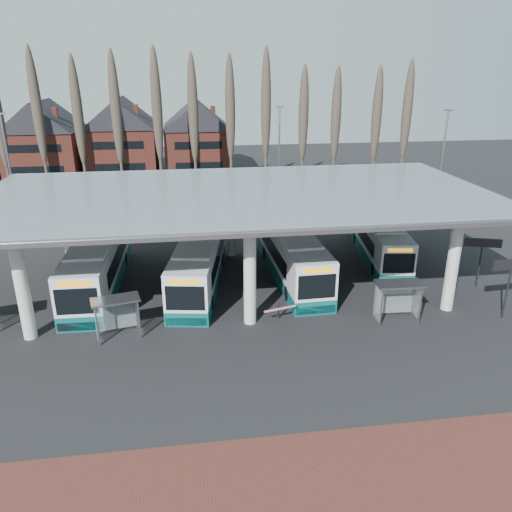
{
  "coord_description": "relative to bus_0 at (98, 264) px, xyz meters",
  "views": [
    {
      "loc": [
        -3.26,
        -22.68,
        13.81
      ],
      "look_at": [
        0.99,
        7.0,
        2.31
      ],
      "focal_mm": 35.0,
      "sensor_mm": 36.0,
      "label": 1
    }
  ],
  "objects": [
    {
      "name": "shelter_1",
      "position": [
        1.98,
        -6.93,
        0.08
      ],
      "size": [
        2.71,
        1.77,
        2.32
      ],
      "rotation": [
        0.0,
        0.0,
        0.22
      ],
      "color": "gray",
      "rests_on": "ground"
    },
    {
      "name": "bus_2",
      "position": [
        13.01,
        -0.0,
        -0.02
      ],
      "size": [
        2.95,
        12.13,
        3.35
      ],
      "rotation": [
        0.0,
        0.0,
        0.03
      ],
      "color": "silver",
      "rests_on": "ground"
    },
    {
      "name": "lamp_post_c",
      "position": [
        29.26,
        11.15,
        3.73
      ],
      "size": [
        0.8,
        0.16,
        10.17
      ],
      "color": "slate",
      "rests_on": "ground"
    },
    {
      "name": "station_canopy",
      "position": [
        9.26,
        -0.85,
        4.08
      ],
      "size": [
        32.0,
        16.0,
        6.34
      ],
      "color": "silver",
      "rests_on": "ground"
    },
    {
      "name": "bus_1",
      "position": [
        6.62,
        -0.6,
        -0.07
      ],
      "size": [
        4.4,
        11.97,
        3.26
      ],
      "rotation": [
        0.0,
        0.0,
        -0.17
      ],
      "color": "silver",
      "rests_on": "ground"
    },
    {
      "name": "info_sign_0",
      "position": [
        23.94,
        -7.88,
        1.47
      ],
      "size": [
        2.46,
        0.3,
        3.66
      ],
      "rotation": [
        0.0,
        0.0,
        0.07
      ],
      "color": "black",
      "rests_on": "ground"
    },
    {
      "name": "shelter_2",
      "position": [
        17.57,
        -7.33,
        0.17
      ],
      "size": [
        2.68,
        1.44,
        2.43
      ],
      "rotation": [
        0.0,
        0.0,
        -0.05
      ],
      "color": "gray",
      "rests_on": "ground"
    },
    {
      "name": "ground",
      "position": [
        9.26,
        -8.85,
        -1.6
      ],
      "size": [
        140.0,
        140.0,
        0.0
      ],
      "primitive_type": "plane",
      "color": "black",
      "rests_on": "ground"
    },
    {
      "name": "townhouse_row",
      "position": [
        -6.49,
        35.15,
        4.34
      ],
      "size": [
        36.8,
        10.3,
        12.25
      ],
      "color": "brown",
      "rests_on": "ground"
    },
    {
      "name": "poplar_row",
      "position": [
        9.26,
        24.15,
        7.17
      ],
      "size": [
        45.1,
        1.1,
        14.5
      ],
      "color": "#473D33",
      "rests_on": "ground"
    },
    {
      "name": "bus_3",
      "position": [
        20.3,
        2.59,
        -0.16
      ],
      "size": [
        3.84,
        11.24,
        3.06
      ],
      "rotation": [
        0.0,
        0.0,
        -0.14
      ],
      "color": "silver",
      "rests_on": "ground"
    },
    {
      "name": "bus_0",
      "position": [
        0.0,
        0.0,
        0.0
      ],
      "size": [
        2.93,
        12.29,
        3.4
      ],
      "rotation": [
        0.0,
        0.0,
        -0.03
      ],
      "color": "silver",
      "rests_on": "ground"
    },
    {
      "name": "info_sign_1",
      "position": [
        24.8,
        -3.63,
        1.25
      ],
      "size": [
        2.21,
        0.82,
        3.4
      ],
      "rotation": [
        0.0,
        0.0,
        -0.31
      ],
      "color": "black",
      "rests_on": "ground"
    },
    {
      "name": "lamp_post_a",
      "position": [
        -8.74,
        13.15,
        3.73
      ],
      "size": [
        0.8,
        0.16,
        10.17
      ],
      "color": "slate",
      "rests_on": "ground"
    },
    {
      "name": "lamp_post_b",
      "position": [
        15.26,
        17.15,
        3.73
      ],
      "size": [
        0.8,
        0.16,
        10.17
      ],
      "color": "slate",
      "rests_on": "ground"
    },
    {
      "name": "barrier",
      "position": [
        10.96,
        -6.5,
        -0.83
      ],
      "size": [
        1.95,
        0.79,
        1.0
      ],
      "rotation": [
        0.0,
        0.0,
        0.26
      ],
      "color": "black",
      "rests_on": "ground"
    }
  ]
}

